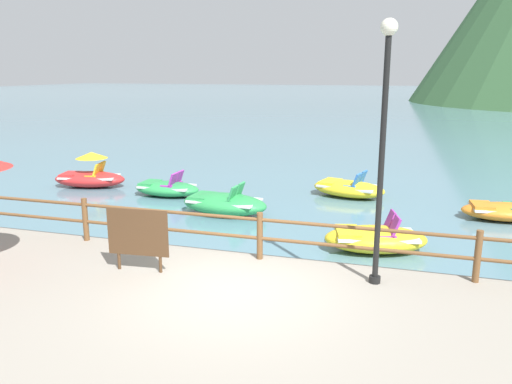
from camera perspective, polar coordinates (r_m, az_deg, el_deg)
ground_plane at (r=47.89m, az=13.60°, el=8.16°), size 200.00×200.00×0.00m
promenade_dock at (r=7.18m, az=-8.52°, el=-19.11°), size 28.00×8.00×0.40m
dock_railing at (r=10.05m, az=0.43°, el=-4.36°), size 23.92×0.12×0.95m
lamp_post at (r=8.71m, az=13.97°, el=6.51°), size 0.28×0.28×4.44m
sign_board at (r=9.66m, az=-13.02°, el=-4.51°), size 1.18×0.14×1.19m
pedal_boat_1 at (r=15.75m, az=26.10°, el=-1.92°), size 2.51×1.42×0.83m
pedal_boat_2 at (r=17.15m, az=-9.92°, el=0.43°), size 2.24×1.17×0.83m
pedal_boat_3 at (r=19.09m, az=-18.02°, el=1.73°), size 2.70×1.64×1.25m
pedal_boat_4 at (r=12.05m, az=13.12°, el=-5.05°), size 2.56×1.77×0.89m
pedal_boat_5 at (r=17.08m, az=10.24°, el=0.43°), size 2.65×1.88×0.86m
pedal_boat_6 at (r=14.75m, az=-3.57°, el=-1.27°), size 2.62×1.46×0.91m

